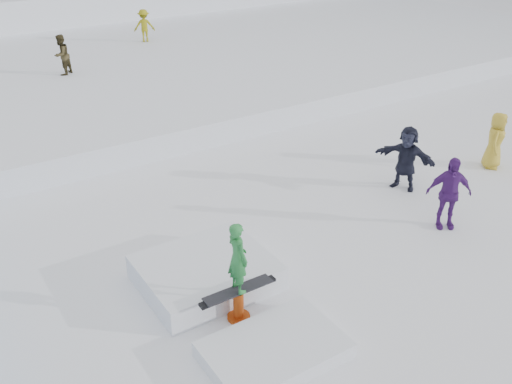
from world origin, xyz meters
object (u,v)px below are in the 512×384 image
jib_rail_feature (223,290)px  walker_olive (62,55)px  spectator_yellow (495,140)px  spectator_purple (449,193)px  spectator_dark (406,158)px  walker_ygreen (144,26)px

jib_rail_feature → walker_olive: bearing=85.2°
spectator_yellow → jib_rail_feature: jib_rail_feature is taller
spectator_purple → spectator_dark: spectator_purple is taller
spectator_purple → spectator_dark: (0.64, 1.98, -0.02)m
walker_ygreen → jib_rail_feature: 19.11m
walker_ygreen → spectator_dark: walker_ygreen is taller
walker_ygreen → spectator_dark: bearing=112.9°
walker_olive → walker_ygreen: walker_olive is taller
walker_ygreen → jib_rail_feature: walker_ygreen is taller
spectator_purple → spectator_dark: size_ratio=1.02×
spectator_purple → walker_ygreen: bearing=123.2°
walker_ygreen → walker_olive: bearing=56.1°
spectator_yellow → walker_olive: bearing=89.8°
walker_ygreen → spectator_dark: 16.48m
spectator_dark → jib_rail_feature: bearing=-99.7°
jib_rail_feature → walker_ygreen: bearing=71.4°
walker_ygreen → spectator_dark: (0.50, -16.46, -0.66)m
walker_olive → spectator_dark: 14.14m
walker_ygreen → spectator_purple: walker_ygreen is taller
walker_ygreen → spectator_yellow: walker_ygreen is taller
spectator_dark → jib_rail_feature: size_ratio=0.41×
walker_ygreen → jib_rail_feature: size_ratio=0.34×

